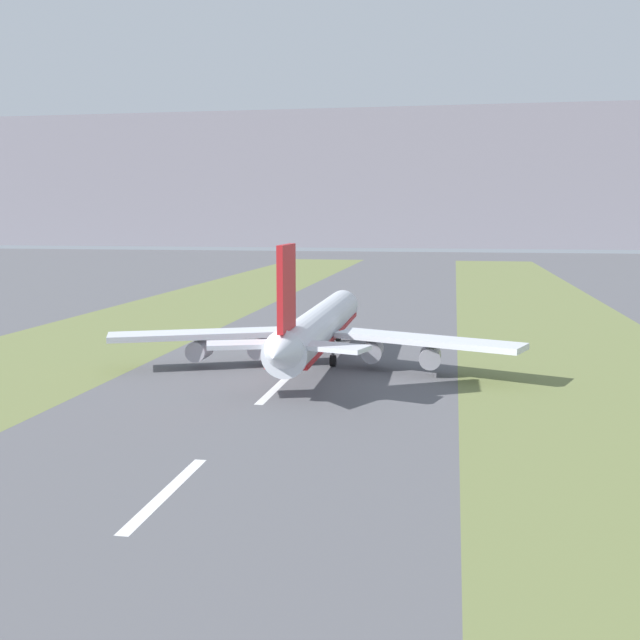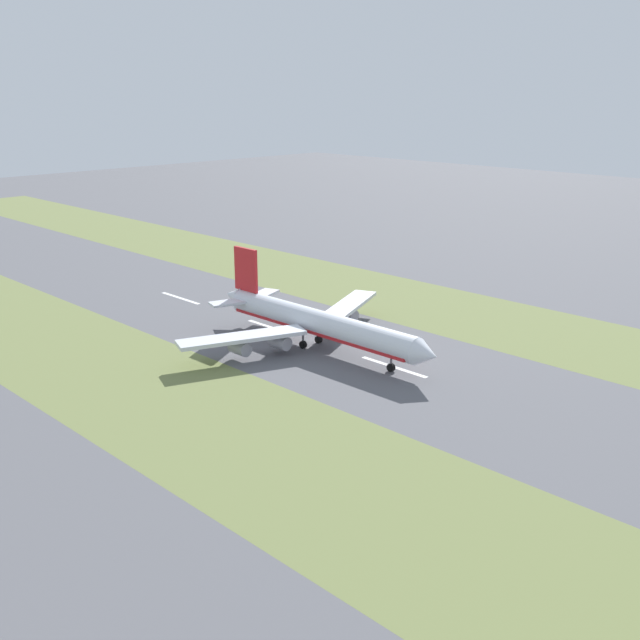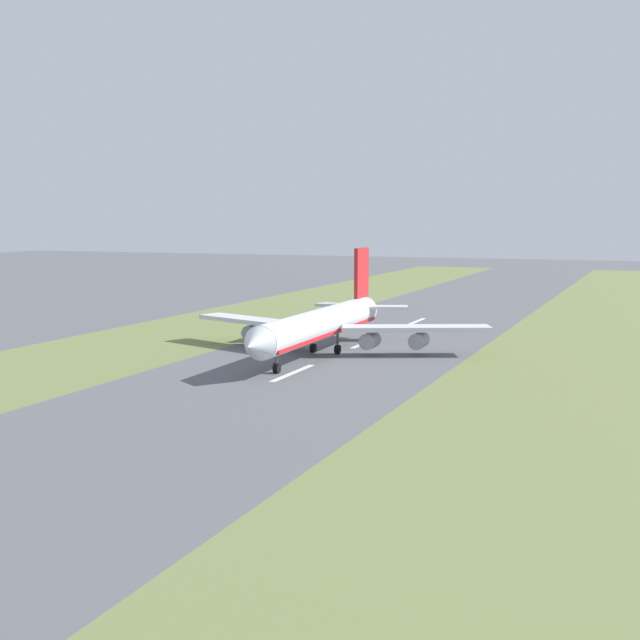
# 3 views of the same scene
# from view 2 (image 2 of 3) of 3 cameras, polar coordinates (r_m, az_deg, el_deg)

# --- Properties ---
(ground_plane) EXTENTS (800.00, 800.00, 0.00)m
(ground_plane) POSITION_cam_2_polar(r_m,az_deg,el_deg) (180.73, -0.61, -1.58)
(ground_plane) COLOR #56565B
(grass_median_west) EXTENTS (40.00, 600.00, 0.01)m
(grass_median_west) POSITION_cam_2_polar(r_m,az_deg,el_deg) (213.28, 8.03, 1.20)
(grass_median_west) COLOR olive
(grass_median_west) RESTS_ON ground
(grass_median_east) EXTENTS (40.00, 600.00, 0.01)m
(grass_median_east) POSITION_cam_2_polar(r_m,az_deg,el_deg) (154.55, -12.63, -5.34)
(grass_median_east) COLOR olive
(grass_median_east) RESTS_ON ground
(centreline_dash_near) EXTENTS (1.20, 18.00, 0.01)m
(centreline_dash_near) POSITION_cam_2_polar(r_m,az_deg,el_deg) (221.22, -10.58, 1.65)
(centreline_dash_near) COLOR silver
(centreline_dash_near) RESTS_ON ground
(centreline_dash_mid) EXTENTS (1.20, 18.00, 0.01)m
(centreline_dash_mid) POSITION_cam_2_polar(r_m,az_deg,el_deg) (190.83, -3.67, -0.58)
(centreline_dash_mid) COLOR silver
(centreline_dash_mid) RESTS_ON ground
(centreline_dash_far) EXTENTS (1.20, 18.00, 0.01)m
(centreline_dash_far) POSITION_cam_2_polar(r_m,az_deg,el_deg) (164.60, 5.64, -3.57)
(centreline_dash_far) COLOR silver
(centreline_dash_far) RESTS_ON ground
(airplane_main_jet) EXTENTS (64.13, 67.06, 20.20)m
(airplane_main_jet) POSITION_cam_2_polar(r_m,az_deg,el_deg) (174.57, -0.45, -0.18)
(airplane_main_jet) COLOR silver
(airplane_main_jet) RESTS_ON ground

